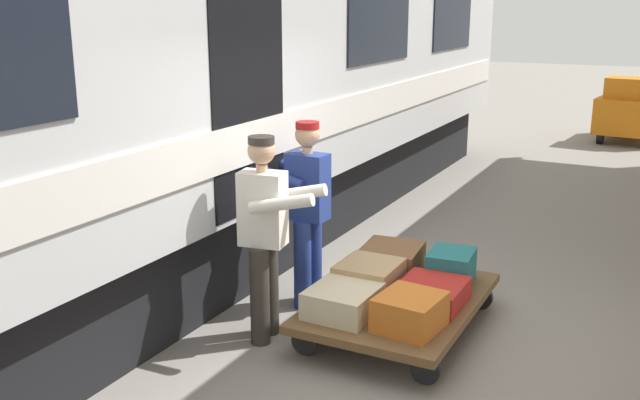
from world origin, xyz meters
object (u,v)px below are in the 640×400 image
Objects in this scene: suitcase_red_plastic at (432,293)px; suitcase_orange_carryall at (410,312)px; suitcase_teal_softside at (451,267)px; luggage_cart at (399,302)px; suitcase_tan_vintage at (369,277)px; porter_by_door at (266,232)px; baggage_tug at (630,110)px; train_car at (112,74)px; suitcase_cream_canvas at (343,301)px; porter_in_overalls at (306,207)px; suitcase_brown_leather at (391,260)px.

suitcase_orange_carryall reaches higher than suitcase_red_plastic.
suitcase_teal_softside reaches higher than suitcase_orange_carryall.
suitcase_red_plastic is 1.19× the size of suitcase_orange_carryall.
luggage_cart is 0.33m from suitcase_tan_vintage.
porter_by_door is at bearing 34.84° from luggage_cart.
baggage_tug is at bearing -95.24° from luggage_cart.
porter_by_door is (-1.90, 0.44, -1.14)m from train_car.
suitcase_orange_carryall is at bearing 180.00° from suitcase_cream_canvas.
porter_in_overalls reaches higher than suitcase_orange_carryall.
luggage_cart is 1.30m from porter_by_door.
luggage_cart is 10.39m from baggage_tug.
suitcase_teal_softside is (-0.56, 0.00, 0.02)m from suitcase_brown_leather.
suitcase_tan_vintage is at bearing 167.49° from porter_in_overalls.
suitcase_orange_carryall is 0.27× the size of baggage_tug.
suitcase_orange_carryall is at bearing -174.28° from porter_by_door.
porter_in_overalls reaches higher than suitcase_teal_softside.
suitcase_brown_leather is at bearing -61.54° from suitcase_orange_carryall.
suitcase_tan_vintage reaches higher than suitcase_red_plastic.
baggage_tug is (-1.87, -10.98, -0.30)m from porter_by_door.
train_car is 8.99× the size of baggage_tug.
suitcase_tan_vintage is at bearing 83.22° from baggage_tug.
train_car is 27.68× the size of suitcase_red_plastic.
suitcase_brown_leather is 1.03× the size of suitcase_cream_canvas.
train_car is at bearing 4.13° from luggage_cart.
train_car is 29.80× the size of suitcase_cream_canvas.
suitcase_tan_vintage is (0.56, 0.00, 0.04)m from suitcase_red_plastic.
porter_in_overalls is (-1.84, -0.36, -1.14)m from train_car.
suitcase_teal_softside is (-0.28, -0.52, 0.19)m from luggage_cart.
suitcase_red_plastic is at bearing -90.00° from suitcase_orange_carryall.
suitcase_teal_softside is (-3.10, -0.72, -1.62)m from train_car.
train_car is 2.19m from porter_in_overalls.
porter_by_door is at bearing 61.18° from suitcase_brown_leather.
suitcase_cream_canvas is at bearing 135.93° from porter_in_overalls.
train_car is 3.57m from suitcase_teal_softside.
luggage_cart is 1.05× the size of baggage_tug.
suitcase_brown_leather reaches higher than luggage_cart.
suitcase_orange_carryall is 1.30m from porter_by_door.
porter_by_door is (0.64, 0.12, 0.52)m from suitcase_cream_canvas.
suitcase_brown_leather is 0.93m from porter_in_overalls.
baggage_tug is (-1.23, -10.34, 0.20)m from suitcase_tan_vintage.
suitcase_red_plastic is 0.52m from suitcase_teal_softside.
suitcase_tan_vintage is at bearing 0.00° from suitcase_red_plastic.
porter_in_overalls reaches higher than suitcase_tan_vintage.
suitcase_brown_leather is at bearing 82.86° from baggage_tug.
train_car is at bearing 11.00° from porter_in_overalls.
train_car reaches higher than suitcase_red_plastic.
baggage_tug reaches higher than luggage_cart.
suitcase_teal_softside reaches higher than luggage_cart.
suitcase_teal_softside is (0.00, -1.04, 0.01)m from suitcase_orange_carryall.
porter_in_overalls is at bearing -85.79° from porter_by_door.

